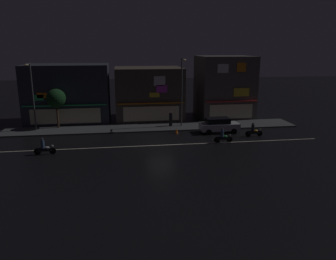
{
  "coord_description": "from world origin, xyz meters",
  "views": [
    {
      "loc": [
        -3.73,
        -30.31,
        9.25
      ],
      "look_at": [
        0.9,
        1.22,
        1.19
      ],
      "focal_mm": 35.1,
      "sensor_mm": 36.0,
      "label": 1
    }
  ],
  "objects_px": {
    "parked_car_near_kerb": "(219,125)",
    "streetlamp_mid": "(182,87)",
    "streetlamp_west": "(32,92)",
    "motorcycle_lead": "(44,148)",
    "pedestrian_on_sidewalk": "(171,119)",
    "motorcycle_following": "(254,131)",
    "traffic_cone": "(176,131)",
    "motorcycle_opposite_lane": "(223,136)"
  },
  "relations": [
    {
      "from": "streetlamp_west",
      "to": "parked_car_near_kerb",
      "type": "relative_size",
      "value": 1.74
    },
    {
      "from": "pedestrian_on_sidewalk",
      "to": "motorcycle_following",
      "type": "bearing_deg",
      "value": 88.58
    },
    {
      "from": "motorcycle_lead",
      "to": "parked_car_near_kerb",
      "type": "bearing_deg",
      "value": -169.82
    },
    {
      "from": "parked_car_near_kerb",
      "to": "motorcycle_following",
      "type": "distance_m",
      "value": 3.85
    },
    {
      "from": "streetlamp_west",
      "to": "motorcycle_following",
      "type": "height_order",
      "value": "streetlamp_west"
    },
    {
      "from": "streetlamp_west",
      "to": "streetlamp_mid",
      "type": "xyz_separation_m",
      "value": [
        16.67,
        -0.28,
        0.22
      ]
    },
    {
      "from": "streetlamp_west",
      "to": "pedestrian_on_sidewalk",
      "type": "distance_m",
      "value": 15.79
    },
    {
      "from": "parked_car_near_kerb",
      "to": "motorcycle_following",
      "type": "bearing_deg",
      "value": 145.82
    },
    {
      "from": "parked_car_near_kerb",
      "to": "motorcycle_lead",
      "type": "bearing_deg",
      "value": 16.63
    },
    {
      "from": "pedestrian_on_sidewalk",
      "to": "motorcycle_lead",
      "type": "relative_size",
      "value": 0.92
    },
    {
      "from": "streetlamp_west",
      "to": "streetlamp_mid",
      "type": "height_order",
      "value": "streetlamp_mid"
    },
    {
      "from": "motorcycle_lead",
      "to": "traffic_cone",
      "type": "xyz_separation_m",
      "value": [
        12.86,
        5.61,
        -0.36
      ]
    },
    {
      "from": "pedestrian_on_sidewalk",
      "to": "traffic_cone",
      "type": "distance_m",
      "value": 3.04
    },
    {
      "from": "motorcycle_lead",
      "to": "traffic_cone",
      "type": "bearing_deg",
      "value": -162.86
    },
    {
      "from": "streetlamp_mid",
      "to": "motorcycle_following",
      "type": "distance_m",
      "value": 9.53
    },
    {
      "from": "streetlamp_west",
      "to": "parked_car_near_kerb",
      "type": "distance_m",
      "value": 20.89
    },
    {
      "from": "streetlamp_west",
      "to": "pedestrian_on_sidewalk",
      "type": "xyz_separation_m",
      "value": [
        15.38,
        -0.05,
        -3.59
      ]
    },
    {
      "from": "motorcycle_lead",
      "to": "streetlamp_west",
      "type": "bearing_deg",
      "value": -78.91
    },
    {
      "from": "pedestrian_on_sidewalk",
      "to": "traffic_cone",
      "type": "height_order",
      "value": "pedestrian_on_sidewalk"
    },
    {
      "from": "motorcycle_following",
      "to": "streetlamp_mid",
      "type": "bearing_deg",
      "value": 147.14
    },
    {
      "from": "motorcycle_lead",
      "to": "motorcycle_following",
      "type": "bearing_deg",
      "value": -177.99
    },
    {
      "from": "streetlamp_west",
      "to": "motorcycle_lead",
      "type": "distance_m",
      "value": 9.85
    },
    {
      "from": "parked_car_near_kerb",
      "to": "streetlamp_mid",
      "type": "bearing_deg",
      "value": -40.53
    },
    {
      "from": "streetlamp_west",
      "to": "traffic_cone",
      "type": "relative_size",
      "value": 13.64
    },
    {
      "from": "motorcycle_following",
      "to": "parked_car_near_kerb",
      "type": "bearing_deg",
      "value": 150.65
    },
    {
      "from": "streetlamp_mid",
      "to": "motorcycle_following",
      "type": "height_order",
      "value": "streetlamp_mid"
    },
    {
      "from": "streetlamp_mid",
      "to": "pedestrian_on_sidewalk",
      "type": "relative_size",
      "value": 4.52
    },
    {
      "from": "streetlamp_mid",
      "to": "pedestrian_on_sidewalk",
      "type": "distance_m",
      "value": 4.03
    },
    {
      "from": "parked_car_near_kerb",
      "to": "motorcycle_opposite_lane",
      "type": "distance_m",
      "value": 4.01
    },
    {
      "from": "pedestrian_on_sidewalk",
      "to": "motorcycle_opposite_lane",
      "type": "relative_size",
      "value": 0.92
    },
    {
      "from": "traffic_cone",
      "to": "streetlamp_mid",
      "type": "bearing_deg",
      "value": 68.21
    },
    {
      "from": "streetlamp_mid",
      "to": "traffic_cone",
      "type": "height_order",
      "value": "streetlamp_mid"
    },
    {
      "from": "streetlamp_west",
      "to": "pedestrian_on_sidewalk",
      "type": "height_order",
      "value": "streetlamp_west"
    },
    {
      "from": "motorcycle_following",
      "to": "pedestrian_on_sidewalk",
      "type": "bearing_deg",
      "value": 150.69
    },
    {
      "from": "motorcycle_following",
      "to": "streetlamp_west",
      "type": "bearing_deg",
      "value": 171.56
    },
    {
      "from": "traffic_cone",
      "to": "motorcycle_lead",
      "type": "bearing_deg",
      "value": -156.42
    },
    {
      "from": "motorcycle_opposite_lane",
      "to": "motorcycle_following",
      "type": "bearing_deg",
      "value": 24.61
    },
    {
      "from": "parked_car_near_kerb",
      "to": "motorcycle_opposite_lane",
      "type": "height_order",
      "value": "parked_car_near_kerb"
    },
    {
      "from": "pedestrian_on_sidewalk",
      "to": "motorcycle_following",
      "type": "relative_size",
      "value": 0.92
    },
    {
      "from": "parked_car_near_kerb",
      "to": "motorcycle_lead",
      "type": "xyz_separation_m",
      "value": [
        -17.56,
        -5.24,
        -0.24
      ]
    },
    {
      "from": "motorcycle_lead",
      "to": "motorcycle_opposite_lane",
      "type": "height_order",
      "value": "same"
    },
    {
      "from": "streetlamp_west",
      "to": "motorcycle_lead",
      "type": "xyz_separation_m",
      "value": [
        2.72,
        -8.62,
        -3.9
      ]
    }
  ]
}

